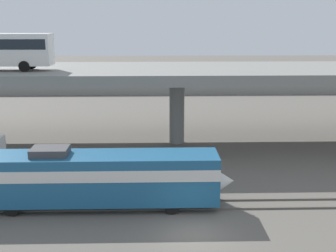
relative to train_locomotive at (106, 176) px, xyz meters
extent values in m
plane|color=#605B54|center=(5.44, -4.00, -2.19)|extent=(260.00, 260.00, 0.00)
cube|color=#59544C|center=(5.44, -0.73, -2.13)|extent=(110.00, 0.12, 0.12)
cube|color=#59544C|center=(5.44, 0.73, -2.13)|extent=(110.00, 0.12, 0.12)
cube|color=#1E5984|center=(-0.83, 0.00, -0.11)|extent=(16.48, 3.00, 3.20)
cube|color=silver|center=(-0.83, 0.00, 0.47)|extent=(16.48, 3.04, 0.77)
cone|color=silver|center=(7.41, 0.00, -0.43)|extent=(2.25, 2.85, 2.85)
cube|color=black|center=(5.73, 0.00, 0.79)|extent=(2.25, 2.70, 1.02)
cube|color=#3F3F42|center=(-3.63, 0.00, 1.74)|extent=(2.40, 1.80, 0.50)
cylinder|color=black|center=(4.32, 1.35, -1.71)|extent=(0.96, 0.18, 0.96)
cylinder|color=black|center=(4.32, -1.35, -1.71)|extent=(0.96, 0.18, 0.96)
cylinder|color=black|center=(-5.97, 1.35, -1.71)|extent=(0.96, 0.18, 0.96)
cylinder|color=black|center=(-5.97, -1.35, -1.71)|extent=(0.96, 0.18, 0.96)
cube|color=gray|center=(5.44, 16.00, 4.95)|extent=(96.00, 12.80, 1.00)
cylinder|color=gray|center=(5.44, 16.00, 1.13)|extent=(1.50, 1.50, 6.64)
cylinder|color=black|center=(-8.62, 12.88, 5.95)|extent=(1.00, 0.26, 1.00)
cylinder|color=black|center=(-8.62, 15.30, 5.95)|extent=(1.00, 0.26, 1.00)
cube|color=gray|center=(5.44, 51.00, -1.53)|extent=(79.03, 11.72, 1.33)
cube|color=maroon|center=(-10.22, 49.65, -0.19)|extent=(4.42, 1.76, 0.70)
cube|color=#1E232B|center=(-10.44, 49.65, 0.40)|extent=(1.94, 1.55, 0.48)
cylinder|color=black|center=(-8.85, 50.49, -0.54)|extent=(0.64, 0.20, 0.64)
cylinder|color=black|center=(-8.85, 48.82, -0.54)|extent=(0.64, 0.20, 0.64)
cylinder|color=black|center=(-11.59, 50.49, -0.54)|extent=(0.64, 0.20, 0.64)
cylinder|color=black|center=(-11.59, 48.82, -0.54)|extent=(0.64, 0.20, 0.64)
cylinder|color=black|center=(34.67, 49.43, -0.54)|extent=(0.64, 0.20, 0.64)
cylinder|color=black|center=(34.67, 51.18, -0.54)|extent=(0.64, 0.20, 0.64)
cube|color=#515459|center=(-5.89, 52.81, -0.19)|extent=(4.07, 1.88, 0.70)
cube|color=#1E232B|center=(-5.68, 52.81, 0.40)|extent=(1.79, 1.65, 0.48)
cylinder|color=black|center=(-7.15, 51.92, -0.54)|extent=(0.64, 0.20, 0.64)
cylinder|color=black|center=(-7.15, 53.71, -0.54)|extent=(0.64, 0.20, 0.64)
cylinder|color=black|center=(-4.62, 51.92, -0.54)|extent=(0.64, 0.20, 0.64)
cylinder|color=black|center=(-4.62, 53.71, -0.54)|extent=(0.64, 0.20, 0.64)
cube|color=#385B7A|center=(5.44, 74.00, -2.19)|extent=(140.00, 36.00, 0.01)
camera|label=1|loc=(3.31, -28.29, 10.19)|focal=47.93mm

